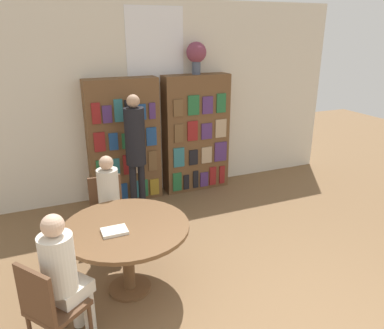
% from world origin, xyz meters
% --- Properties ---
extents(wall_back, '(6.40, 0.07, 3.00)m').
position_xyz_m(wall_back, '(0.00, 3.99, 1.51)').
color(wall_back, beige).
rests_on(wall_back, ground_plane).
extents(bookshelf_left, '(1.09, 0.34, 1.91)m').
position_xyz_m(bookshelf_left, '(-0.60, 3.79, 0.95)').
color(bookshelf_left, brown).
rests_on(bookshelf_left, ground_plane).
extents(bookshelf_right, '(1.09, 0.34, 1.91)m').
position_xyz_m(bookshelf_right, '(0.60, 3.79, 0.95)').
color(bookshelf_right, brown).
rests_on(bookshelf_right, ground_plane).
extents(flower_vase, '(0.31, 0.31, 0.49)m').
position_xyz_m(flower_vase, '(0.61, 3.80, 2.22)').
color(flower_vase, '#475166').
rests_on(flower_vase, bookshelf_right).
extents(reading_table, '(1.25, 1.25, 0.75)m').
position_xyz_m(reading_table, '(-1.13, 1.56, 0.63)').
color(reading_table, brown).
rests_on(reading_table, ground_plane).
extents(chair_near_camera, '(0.56, 0.56, 0.89)m').
position_xyz_m(chair_near_camera, '(-1.90, 0.99, 0.49)').
color(chair_near_camera, brown).
rests_on(chair_near_camera, ground_plane).
extents(chair_left_side, '(0.40, 0.40, 0.89)m').
position_xyz_m(chair_left_side, '(-1.13, 2.53, 0.49)').
color(chair_left_side, brown).
rests_on(chair_left_side, ground_plane).
extents(seated_reader_left, '(0.25, 0.37, 1.22)m').
position_xyz_m(seated_reader_left, '(-1.13, 2.34, 0.68)').
color(seated_reader_left, beige).
rests_on(seated_reader_left, ground_plane).
extents(seated_reader_right, '(0.42, 0.41, 1.24)m').
position_xyz_m(seated_reader_right, '(-1.76, 1.10, 0.71)').
color(seated_reader_right, silver).
rests_on(seated_reader_right, ground_plane).
extents(librarian_standing, '(0.29, 0.56, 1.74)m').
position_xyz_m(librarian_standing, '(-0.55, 3.29, 1.06)').
color(librarian_standing, black).
rests_on(librarian_standing, ground_plane).
extents(open_book_on_table, '(0.24, 0.18, 0.03)m').
position_xyz_m(open_book_on_table, '(-1.26, 1.47, 0.77)').
color(open_book_on_table, silver).
rests_on(open_book_on_table, reading_table).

